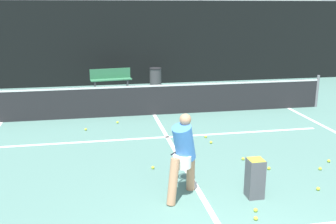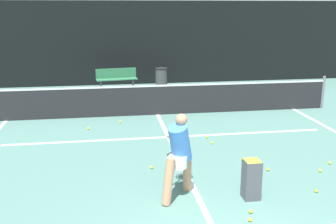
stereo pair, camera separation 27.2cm
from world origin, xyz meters
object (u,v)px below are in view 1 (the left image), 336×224
object	(u,v)px
ball_hopper	(255,177)
parked_car	(202,61)
courtside_bench	(111,79)
player_practicing	(183,153)
trash_bin	(156,78)

from	to	relation	value
ball_hopper	parked_car	size ratio (longest dim) A/B	0.16
ball_hopper	courtside_bench	bearing A→B (deg)	101.75
parked_car	ball_hopper	bearing A→B (deg)	-101.48
courtside_bench	parked_car	xyz separation A→B (m)	(4.75, 3.56, 0.14)
player_practicing	trash_bin	world-z (taller)	player_practicing
ball_hopper	trash_bin	xyz separation A→B (m)	(-0.19, 10.00, 0.04)
trash_bin	parked_car	xyz separation A→B (m)	(2.90, 3.36, 0.20)
ball_hopper	parked_car	xyz separation A→B (m)	(2.71, 13.36, 0.24)
parked_car	trash_bin	bearing A→B (deg)	-130.86
courtside_bench	player_practicing	bearing A→B (deg)	-92.64
player_practicing	courtside_bench	xyz separation A→B (m)	(-0.81, 9.50, -0.33)
player_practicing	parked_car	xyz separation A→B (m)	(3.94, 13.07, -0.19)
trash_bin	courtside_bench	bearing A→B (deg)	-173.66
player_practicing	parked_car	bearing A→B (deg)	25.54
courtside_bench	trash_bin	size ratio (longest dim) A/B	2.04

